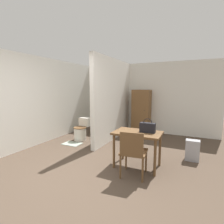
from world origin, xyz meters
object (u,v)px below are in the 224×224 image
dining_table (137,137)px  wooden_chair (133,151)px  wooden_cabinet (141,112)px  space_heater (192,150)px  handbag (148,127)px  toilet (81,131)px

dining_table → wooden_chair: size_ratio=1.09×
wooden_cabinet → space_heater: bearing=-47.3°
wooden_chair → handbag: (0.13, 0.50, 0.35)m
toilet → space_heater: bearing=-4.3°
dining_table → wooden_cabinet: 2.78m
dining_table → wooden_chair: (0.06, -0.44, -0.14)m
toilet → handbag: size_ratio=2.19×
dining_table → space_heater: size_ratio=2.02×
wooden_chair → handbag: handbag is taller
toilet → space_heater: toilet is taller
wooden_cabinet → dining_table: bearing=-75.6°
space_heater → wooden_cabinet: bearing=132.7°
handbag → space_heater: (0.84, 0.77, -0.60)m
space_heater → dining_table: bearing=-141.2°
wooden_chair → space_heater: wooden_chair is taller
wooden_chair → space_heater: bearing=46.6°
wooden_chair → toilet: (-2.21, 1.51, -0.21)m
dining_table → handbag: handbag is taller
dining_table → toilet: (-2.15, 1.07, -0.35)m
wooden_cabinet → space_heater: 2.59m
handbag → wooden_chair: bearing=-104.6°
wooden_chair → dining_table: bearing=91.5°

